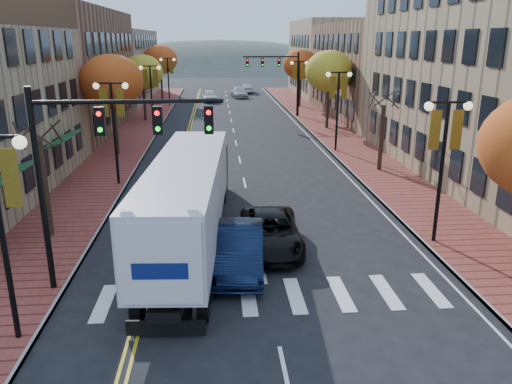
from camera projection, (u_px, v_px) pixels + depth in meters
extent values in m
plane|color=black|center=(276.00, 329.00, 15.05)|extent=(200.00, 200.00, 0.00)
cube|color=brown|center=(135.00, 134.00, 45.28)|extent=(4.00, 85.00, 0.15)
cube|color=brown|center=(330.00, 131.00, 46.67)|extent=(4.00, 85.00, 0.15)
cube|color=brown|center=(49.00, 71.00, 46.39)|extent=(12.00, 24.00, 11.00)
cube|color=#9E8966|center=(106.00, 65.00, 70.42)|extent=(12.00, 26.00, 9.50)
cube|color=brown|center=(398.00, 70.00, 54.99)|extent=(15.00, 24.00, 10.00)
cube|color=#9E8966|center=(347.00, 58.00, 75.80)|extent=(15.00, 20.00, 11.00)
cylinder|color=#382619|center=(45.00, 189.00, 21.31)|extent=(0.28, 0.28, 4.20)
cylinder|color=#382619|center=(115.00, 121.00, 36.44)|extent=(0.28, 0.28, 4.90)
ellipsoid|color=#D45418|center=(112.00, 81.00, 35.59)|extent=(4.48, 4.48, 3.81)
cylinder|color=#382619|center=(144.00, 98.00, 51.73)|extent=(0.28, 0.28, 4.55)
ellipsoid|color=gold|center=(143.00, 72.00, 50.95)|extent=(4.16, 4.16, 3.54)
cylinder|color=#382619|center=(161.00, 82.00, 68.80)|extent=(0.28, 0.28, 5.04)
ellipsoid|color=#D45418|center=(160.00, 60.00, 67.92)|extent=(4.61, 4.61, 3.92)
cylinder|color=#382619|center=(381.00, 138.00, 32.22)|extent=(0.28, 0.28, 4.20)
cylinder|color=#382619|center=(328.00, 102.00, 47.35)|extent=(0.28, 0.28, 4.90)
ellipsoid|color=gold|center=(329.00, 71.00, 46.51)|extent=(4.48, 4.48, 3.81)
cylinder|color=#382619|center=(300.00, 87.00, 62.61)|extent=(0.28, 0.28, 4.76)
ellipsoid|color=#D45418|center=(301.00, 64.00, 61.79)|extent=(4.35, 4.35, 3.70)
cylinder|color=black|center=(4.00, 246.00, 13.58)|extent=(0.16, 0.16, 6.00)
sphere|color=#FFF2CC|center=(20.00, 142.00, 12.80)|extent=(0.36, 0.36, 0.36)
cube|color=#BA9018|center=(11.00, 178.00, 13.06)|extent=(0.45, 0.03, 1.60)
cylinder|color=black|center=(115.00, 136.00, 28.82)|extent=(0.16, 0.16, 6.00)
cylinder|color=black|center=(110.00, 83.00, 27.93)|extent=(1.60, 0.10, 0.10)
sphere|color=#FFF2CC|center=(96.00, 86.00, 27.92)|extent=(0.36, 0.36, 0.36)
sphere|color=#FFF2CC|center=(125.00, 86.00, 28.04)|extent=(0.36, 0.36, 0.36)
cube|color=#BA9018|center=(104.00, 103.00, 28.22)|extent=(0.45, 0.03, 1.60)
cube|color=#BA9018|center=(120.00, 103.00, 28.29)|extent=(0.45, 0.03, 1.60)
cylinder|color=black|center=(152.00, 99.00, 45.96)|extent=(0.16, 0.16, 6.00)
cylinder|color=black|center=(150.00, 66.00, 45.07)|extent=(1.60, 0.10, 0.10)
sphere|color=#FFF2CC|center=(141.00, 68.00, 45.06)|extent=(0.36, 0.36, 0.36)
sphere|color=#FFF2CC|center=(159.00, 68.00, 45.18)|extent=(0.36, 0.36, 0.36)
cube|color=#BA9018|center=(145.00, 78.00, 45.36)|extent=(0.45, 0.03, 1.60)
cube|color=#BA9018|center=(155.00, 78.00, 45.43)|extent=(0.45, 0.03, 1.60)
cylinder|color=black|center=(169.00, 83.00, 63.10)|extent=(0.16, 0.16, 6.00)
cylinder|color=black|center=(167.00, 58.00, 62.21)|extent=(1.60, 0.10, 0.10)
sphere|color=#FFF2CC|center=(161.00, 60.00, 62.20)|extent=(0.36, 0.36, 0.36)
sphere|color=#FFF2CC|center=(174.00, 59.00, 62.32)|extent=(0.36, 0.36, 0.36)
cube|color=#BA9018|center=(164.00, 67.00, 62.50)|extent=(0.45, 0.03, 1.60)
cube|color=#BA9018|center=(171.00, 67.00, 62.57)|extent=(0.45, 0.03, 1.60)
cylinder|color=black|center=(441.00, 176.00, 20.46)|extent=(0.16, 0.16, 6.00)
cylinder|color=black|center=(449.00, 102.00, 19.57)|extent=(1.60, 0.10, 0.10)
sphere|color=#FFF2CC|center=(429.00, 106.00, 19.55)|extent=(0.36, 0.36, 0.36)
sphere|color=#FFF2CC|center=(468.00, 106.00, 19.68)|extent=(0.36, 0.36, 0.36)
cube|color=#BA9018|center=(435.00, 130.00, 19.86)|extent=(0.45, 0.03, 1.60)
cube|color=#BA9018|center=(457.00, 130.00, 19.93)|extent=(0.45, 0.03, 1.60)
cylinder|color=black|center=(337.00, 113.00, 37.60)|extent=(0.16, 0.16, 6.00)
cylinder|color=black|center=(339.00, 72.00, 36.71)|extent=(1.60, 0.10, 0.10)
sphere|color=#FFF2CC|center=(328.00, 74.00, 36.69)|extent=(0.36, 0.36, 0.36)
sphere|color=#FFF2CC|center=(350.00, 74.00, 36.82)|extent=(0.36, 0.36, 0.36)
cube|color=#BA9018|center=(332.00, 88.00, 37.00)|extent=(0.45, 0.03, 1.60)
cube|color=#BA9018|center=(344.00, 87.00, 37.07)|extent=(0.45, 0.03, 1.60)
cylinder|color=black|center=(299.00, 90.00, 54.74)|extent=(0.16, 0.16, 6.00)
cylinder|color=black|center=(299.00, 61.00, 53.85)|extent=(1.60, 0.10, 0.10)
sphere|color=#FFF2CC|center=(292.00, 63.00, 53.83)|extent=(0.36, 0.36, 0.36)
sphere|color=#FFF2CC|center=(307.00, 63.00, 53.96)|extent=(0.36, 0.36, 0.36)
cube|color=#BA9018|center=(295.00, 72.00, 54.14)|extent=(0.45, 0.03, 1.60)
cube|color=#BA9018|center=(303.00, 72.00, 54.21)|extent=(0.45, 0.03, 1.60)
cylinder|color=black|center=(42.00, 195.00, 16.30)|extent=(0.20, 0.20, 7.00)
cylinder|color=black|center=(128.00, 102.00, 15.65)|extent=(6.00, 0.14, 0.14)
cube|color=black|center=(100.00, 121.00, 15.75)|extent=(0.30, 0.25, 0.90)
sphere|color=#FF0C0C|center=(99.00, 114.00, 15.55)|extent=(0.16, 0.16, 0.16)
cube|color=black|center=(158.00, 120.00, 15.89)|extent=(0.30, 0.25, 0.90)
sphere|color=#FF0C0C|center=(157.00, 113.00, 15.69)|extent=(0.16, 0.16, 0.16)
cube|color=black|center=(209.00, 120.00, 16.02)|extent=(0.30, 0.25, 0.90)
sphere|color=#FF0C0C|center=(209.00, 113.00, 15.81)|extent=(0.16, 0.16, 0.16)
cylinder|color=black|center=(298.00, 85.00, 54.58)|extent=(0.20, 0.20, 7.00)
cylinder|color=black|center=(271.00, 57.00, 53.46)|extent=(6.00, 0.14, 0.14)
cube|color=black|center=(279.00, 62.00, 53.71)|extent=(0.30, 0.25, 0.90)
sphere|color=#FF0C0C|center=(279.00, 60.00, 53.50)|extent=(0.16, 0.16, 0.16)
cube|color=black|center=(262.00, 63.00, 53.57)|extent=(0.30, 0.25, 0.90)
sphere|color=#FF0C0C|center=(263.00, 60.00, 53.36)|extent=(0.16, 0.16, 0.16)
cube|color=black|center=(247.00, 63.00, 53.45)|extent=(0.30, 0.25, 0.90)
sphere|color=#FF0C0C|center=(247.00, 60.00, 53.24)|extent=(0.16, 0.16, 0.16)
cube|color=black|center=(189.00, 234.00, 20.13)|extent=(1.81, 12.65, 0.34)
cube|color=silver|center=(187.00, 194.00, 19.62)|extent=(3.36, 12.76, 2.72)
cube|color=black|center=(205.00, 168.00, 27.31)|extent=(2.62, 3.07, 2.43)
cylinder|color=black|center=(138.00, 306.00, 15.39)|extent=(0.40, 0.99, 0.97)
cylinder|color=black|center=(204.00, 306.00, 15.42)|extent=(0.40, 0.99, 0.97)
cylinder|color=black|center=(145.00, 288.00, 16.51)|extent=(0.40, 0.99, 0.97)
cylinder|color=black|center=(207.00, 288.00, 16.53)|extent=(0.40, 0.99, 0.97)
cylinder|color=black|center=(184.00, 194.00, 26.52)|extent=(0.40, 0.99, 0.97)
cylinder|color=black|center=(223.00, 194.00, 26.54)|extent=(0.40, 0.99, 0.97)
cylinder|color=black|center=(189.00, 183.00, 28.56)|extent=(0.40, 0.99, 0.97)
cylinder|color=black|center=(224.00, 183.00, 28.58)|extent=(0.40, 0.99, 0.97)
imported|color=black|center=(239.00, 248.00, 18.76)|extent=(2.15, 5.19, 1.67)
imported|color=black|center=(271.00, 232.00, 20.67)|extent=(2.59, 5.34, 1.46)
imported|color=white|center=(210.00, 96.00, 68.59)|extent=(2.32, 4.88, 1.61)
imported|color=#AAABB2|center=(239.00, 92.00, 73.70)|extent=(2.59, 5.21, 1.45)
imported|color=#A8A9AF|center=(248.00, 89.00, 79.59)|extent=(1.94, 4.31, 1.37)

